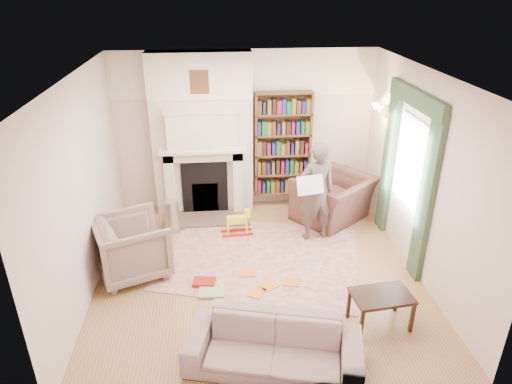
{
  "coord_description": "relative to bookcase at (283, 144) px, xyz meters",
  "views": [
    {
      "loc": [
        -0.54,
        -5.45,
        3.85
      ],
      "look_at": [
        0.0,
        0.25,
        1.15
      ],
      "focal_mm": 32.0,
      "sensor_mm": 36.0,
      "label": 1
    }
  ],
  "objects": [
    {
      "name": "floor",
      "position": [
        -0.65,
        -2.12,
        -1.18
      ],
      "size": [
        4.5,
        4.5,
        0.0
      ],
      "primitive_type": "plane",
      "color": "olive",
      "rests_on": "ground"
    },
    {
      "name": "ceiling",
      "position": [
        -0.65,
        -2.12,
        1.62
      ],
      "size": [
        4.5,
        4.5,
        0.0
      ],
      "primitive_type": "plane",
      "rotation": [
        3.14,
        0.0,
        0.0
      ],
      "color": "white",
      "rests_on": "wall_back"
    },
    {
      "name": "wall_back",
      "position": [
        -0.65,
        0.13,
        0.22
      ],
      "size": [
        4.5,
        0.0,
        4.5
      ],
      "primitive_type": "plane",
      "rotation": [
        1.57,
        0.0,
        0.0
      ],
      "color": "silver",
      "rests_on": "floor"
    },
    {
      "name": "wall_front",
      "position": [
        -0.65,
        -4.37,
        0.22
      ],
      "size": [
        4.5,
        0.0,
        4.5
      ],
      "primitive_type": "plane",
      "rotation": [
        -1.57,
        0.0,
        0.0
      ],
      "color": "silver",
      "rests_on": "floor"
    },
    {
      "name": "wall_left",
      "position": [
        -2.9,
        -2.12,
        0.22
      ],
      "size": [
        0.0,
        4.5,
        4.5
      ],
      "primitive_type": "plane",
      "rotation": [
        1.57,
        0.0,
        1.57
      ],
      "color": "silver",
      "rests_on": "floor"
    },
    {
      "name": "wall_right",
      "position": [
        1.6,
        -2.12,
        0.22
      ],
      "size": [
        0.0,
        4.5,
        4.5
      ],
      "primitive_type": "plane",
      "rotation": [
        1.57,
        0.0,
        -1.57
      ],
      "color": "silver",
      "rests_on": "floor"
    },
    {
      "name": "fireplace",
      "position": [
        -1.4,
        -0.07,
        0.21
      ],
      "size": [
        1.7,
        0.58,
        2.8
      ],
      "color": "silver",
      "rests_on": "floor"
    },
    {
      "name": "bookcase",
      "position": [
        0.0,
        0.0,
        0.0
      ],
      "size": [
        1.0,
        0.24,
        1.85
      ],
      "primitive_type": "cube",
      "color": "brown",
      "rests_on": "floor"
    },
    {
      "name": "window",
      "position": [
        1.58,
        -1.72,
        0.27
      ],
      "size": [
        0.02,
        0.9,
        1.3
      ],
      "primitive_type": "cube",
      "color": "silver",
      "rests_on": "wall_right"
    },
    {
      "name": "curtain_left",
      "position": [
        1.55,
        -2.42,
        0.02
      ],
      "size": [
        0.07,
        0.32,
        2.4
      ],
      "primitive_type": "cube",
      "color": "#334D31",
      "rests_on": "floor"
    },
    {
      "name": "curtain_right",
      "position": [
        1.55,
        -1.02,
        0.02
      ],
      "size": [
        0.07,
        0.32,
        2.4
      ],
      "primitive_type": "cube",
      "color": "#334D31",
      "rests_on": "floor"
    },
    {
      "name": "pelmet",
      "position": [
        1.54,
        -1.72,
        1.2
      ],
      "size": [
        0.09,
        1.7,
        0.24
      ],
      "primitive_type": "cube",
      "color": "#334D31",
      "rests_on": "wall_right"
    },
    {
      "name": "wall_sconce",
      "position": [
        1.38,
        -0.62,
        0.72
      ],
      "size": [
        0.2,
        0.24,
        0.24
      ],
      "primitive_type": null,
      "color": "gold",
      "rests_on": "wall_right"
    },
    {
      "name": "rug",
      "position": [
        -0.56,
        -1.78,
        -1.17
      ],
      "size": [
        3.33,
        2.88,
        0.01
      ],
      "primitive_type": "cube",
      "rotation": [
        0.0,
        0.0,
        -0.28
      ],
      "color": "beige",
      "rests_on": "floor"
    },
    {
      "name": "armchair_reading",
      "position": [
        0.8,
        -0.67,
        -0.78
      ],
      "size": [
        1.6,
        1.57,
        0.78
      ],
      "primitive_type": "imported",
      "rotation": [
        0.0,
        0.0,
        3.81
      ],
      "color": "#442A24",
      "rests_on": "floor"
    },
    {
      "name": "armchair_left",
      "position": [
        -2.41,
        -1.98,
        -0.74
      ],
      "size": [
        1.22,
        1.21,
        0.86
      ],
      "primitive_type": "imported",
      "rotation": [
        0.0,
        0.0,
        1.95
      ],
      "color": "#9F9683",
      "rests_on": "floor"
    },
    {
      "name": "sofa",
      "position": [
        -0.66,
        -3.9,
        -0.9
      ],
      "size": [
        2.0,
        1.18,
        0.55
      ],
      "primitive_type": "imported",
      "rotation": [
        0.0,
        0.0,
        -0.25
      ],
      "color": "#A09384",
      "rests_on": "floor"
    },
    {
      "name": "man_reading",
      "position": [
        0.35,
        -1.27,
        -0.35
      ],
      "size": [
        0.66,
        0.5,
        1.64
      ],
      "primitive_type": "imported",
      "rotation": [
        0.0,
        0.0,
        3.34
      ],
      "color": "#524641",
      "rests_on": "floor"
    },
    {
      "name": "newspaper",
      "position": [
        0.2,
        -1.47,
        -0.14
      ],
      "size": [
        0.43,
        0.2,
        0.28
      ],
      "primitive_type": "cube",
      "rotation": [
        -0.35,
        0.0,
        0.19
      ],
      "color": "white",
      "rests_on": "man_reading"
    },
    {
      "name": "coffee_table",
      "position": [
        0.71,
        -3.37,
        -0.95
      ],
      "size": [
        0.74,
        0.52,
        0.45
      ],
      "primitive_type": null,
      "rotation": [
        0.0,
        0.0,
        0.11
      ],
      "color": "black",
      "rests_on": "floor"
    },
    {
      "name": "paraffin_heater",
      "position": [
        -1.95,
        -0.83,
        -0.9
      ],
      "size": [
        0.3,
        0.3,
        0.55
      ],
      "primitive_type": "cylinder",
      "rotation": [
        0.0,
        0.0,
        0.28
      ],
      "color": "#A9ACB1",
      "rests_on": "floor"
    },
    {
      "name": "rocking_horse",
      "position": [
        -0.89,
        -1.05,
        -0.95
      ],
      "size": [
        0.52,
        0.24,
        0.45
      ],
      "primitive_type": null,
      "rotation": [
        0.0,
        0.0,
        0.07
      ],
      "color": "#FFF52A",
      "rests_on": "rug"
    },
    {
      "name": "board_game",
      "position": [
        -1.32,
        -2.54,
        -1.15
      ],
      "size": [
        0.34,
        0.34,
        0.03
      ],
      "primitive_type": "cube",
      "rotation": [
        0.0,
        0.0,
        -0.03
      ],
      "color": "#ECE653",
      "rests_on": "rug"
    },
    {
      "name": "game_box_lid",
      "position": [
        -1.42,
        -2.37,
        -1.14
      ],
      "size": [
        0.33,
        0.24,
        0.05
      ],
      "primitive_type": "cube",
      "rotation": [
        0.0,
        0.0,
        -0.13
      ],
      "color": "#9E1812",
      "rests_on": "rug"
    },
    {
      "name": "comic_annuals",
      "position": [
        -0.56,
        -2.45,
        -1.16
      ],
      "size": [
        0.84,
        0.7,
        0.02
      ],
      "color": "red",
      "rests_on": "rug"
    }
  ]
}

